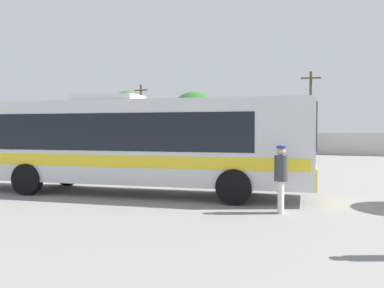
{
  "coord_description": "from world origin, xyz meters",
  "views": [
    {
      "loc": [
        7.65,
        -12.24,
        2.18
      ],
      "look_at": [
        0.95,
        3.41,
        1.57
      ],
      "focal_mm": 38.69,
      "sensor_mm": 36.0,
      "label": 1
    }
  ],
  "objects_px": {
    "utility_pole_far": "(311,110)",
    "roadside_tree_midright": "(249,113)",
    "parked_car_second_silver": "(196,145)",
    "coach_bus_silver_yellow": "(129,141)",
    "roadside_tree_left": "(128,106)",
    "parked_car_third_grey": "(282,146)",
    "utility_pole_near": "(141,115)",
    "roadside_tree_midleft": "(195,111)",
    "parked_car_leftmost_white": "(148,144)",
    "attendant_by_bus_door": "(281,175)"
  },
  "relations": [
    {
      "from": "utility_pole_far",
      "to": "roadside_tree_midleft",
      "type": "bearing_deg",
      "value": 170.13
    },
    {
      "from": "parked_car_third_grey",
      "to": "roadside_tree_midleft",
      "type": "bearing_deg",
      "value": 147.26
    },
    {
      "from": "parked_car_leftmost_white",
      "to": "roadside_tree_left",
      "type": "height_order",
      "value": "roadside_tree_left"
    },
    {
      "from": "parked_car_third_grey",
      "to": "roadside_tree_midright",
      "type": "bearing_deg",
      "value": 124.77
    },
    {
      "from": "parked_car_second_silver",
      "to": "roadside_tree_midright",
      "type": "xyz_separation_m",
      "value": [
        2.91,
        6.99,
        3.1
      ]
    },
    {
      "from": "parked_car_second_silver",
      "to": "roadside_tree_midright",
      "type": "bearing_deg",
      "value": 67.41
    },
    {
      "from": "parked_car_third_grey",
      "to": "roadside_tree_left",
      "type": "bearing_deg",
      "value": 155.11
    },
    {
      "from": "parked_car_third_grey",
      "to": "roadside_tree_midleft",
      "type": "distance_m",
      "value": 13.2
    },
    {
      "from": "parked_car_leftmost_white",
      "to": "roadside_tree_midright",
      "type": "distance_m",
      "value": 10.8
    },
    {
      "from": "coach_bus_silver_yellow",
      "to": "parked_car_second_silver",
      "type": "relative_size",
      "value": 2.88
    },
    {
      "from": "coach_bus_silver_yellow",
      "to": "roadside_tree_left",
      "type": "xyz_separation_m",
      "value": [
        -19.93,
        31.88,
        3.29
      ]
    },
    {
      "from": "roadside_tree_midleft",
      "to": "parked_car_second_silver",
      "type": "bearing_deg",
      "value": -65.97
    },
    {
      "from": "utility_pole_near",
      "to": "roadside_tree_left",
      "type": "relative_size",
      "value": 1.01
    },
    {
      "from": "utility_pole_near",
      "to": "utility_pole_far",
      "type": "height_order",
      "value": "utility_pole_far"
    },
    {
      "from": "roadside_tree_midleft",
      "to": "utility_pole_near",
      "type": "bearing_deg",
      "value": -161.82
    },
    {
      "from": "parked_car_third_grey",
      "to": "utility_pole_near",
      "type": "relative_size",
      "value": 0.66
    },
    {
      "from": "parked_car_second_silver",
      "to": "utility_pole_far",
      "type": "relative_size",
      "value": 0.57
    },
    {
      "from": "coach_bus_silver_yellow",
      "to": "utility_pole_far",
      "type": "relative_size",
      "value": 1.63
    },
    {
      "from": "utility_pole_far",
      "to": "roadside_tree_midright",
      "type": "bearing_deg",
      "value": 163.9
    },
    {
      "from": "parked_car_leftmost_white",
      "to": "roadside_tree_left",
      "type": "relative_size",
      "value": 0.62
    },
    {
      "from": "coach_bus_silver_yellow",
      "to": "roadside_tree_midleft",
      "type": "relative_size",
      "value": 1.94
    },
    {
      "from": "parked_car_second_silver",
      "to": "utility_pole_near",
      "type": "bearing_deg",
      "value": 148.0
    },
    {
      "from": "roadside_tree_left",
      "to": "roadside_tree_midright",
      "type": "xyz_separation_m",
      "value": [
        16.26,
        -3.12,
        -1.2
      ]
    },
    {
      "from": "parked_car_third_grey",
      "to": "roadside_tree_left",
      "type": "relative_size",
      "value": 0.67
    },
    {
      "from": "coach_bus_silver_yellow",
      "to": "parked_car_second_silver",
      "type": "distance_m",
      "value": 22.77
    },
    {
      "from": "attendant_by_bus_door",
      "to": "roadside_tree_midright",
      "type": "distance_m",
      "value": 31.58
    },
    {
      "from": "attendant_by_bus_door",
      "to": "parked_car_third_grey",
      "type": "relative_size",
      "value": 0.38
    },
    {
      "from": "coach_bus_silver_yellow",
      "to": "roadside_tree_left",
      "type": "relative_size",
      "value": 1.75
    },
    {
      "from": "parked_car_leftmost_white",
      "to": "roadside_tree_midleft",
      "type": "xyz_separation_m",
      "value": [
        1.9,
        6.82,
        3.41
      ]
    },
    {
      "from": "attendant_by_bus_door",
      "to": "parked_car_third_grey",
      "type": "xyz_separation_m",
      "value": [
        -4.56,
        23.58,
        -0.23
      ]
    },
    {
      "from": "utility_pole_near",
      "to": "roadside_tree_midright",
      "type": "distance_m",
      "value": 11.85
    },
    {
      "from": "roadside_tree_left",
      "to": "roadside_tree_midleft",
      "type": "relative_size",
      "value": 1.11
    },
    {
      "from": "utility_pole_far",
      "to": "roadside_tree_left",
      "type": "relative_size",
      "value": 1.07
    },
    {
      "from": "roadside_tree_midleft",
      "to": "parked_car_third_grey",
      "type": "bearing_deg",
      "value": -32.74
    },
    {
      "from": "parked_car_leftmost_white",
      "to": "utility_pole_near",
      "type": "height_order",
      "value": "utility_pole_near"
    },
    {
      "from": "roadside_tree_midright",
      "to": "utility_pole_far",
      "type": "bearing_deg",
      "value": -16.1
    },
    {
      "from": "parked_car_leftmost_white",
      "to": "parked_car_third_grey",
      "type": "xyz_separation_m",
      "value": [
        12.62,
        -0.07,
        -0.03
      ]
    },
    {
      "from": "utility_pole_far",
      "to": "roadside_tree_midright",
      "type": "height_order",
      "value": "utility_pole_far"
    },
    {
      "from": "roadside_tree_left",
      "to": "roadside_tree_midleft",
      "type": "xyz_separation_m",
      "value": [
        10.07,
        -2.76,
        -0.88
      ]
    },
    {
      "from": "parked_car_leftmost_white",
      "to": "parked_car_second_silver",
      "type": "xyz_separation_m",
      "value": [
        5.18,
        -0.53,
        -0.02
      ]
    },
    {
      "from": "attendant_by_bus_door",
      "to": "roadside_tree_midleft",
      "type": "relative_size",
      "value": 0.28
    },
    {
      "from": "parked_car_second_silver",
      "to": "utility_pole_far",
      "type": "bearing_deg",
      "value": 29.61
    },
    {
      "from": "parked_car_leftmost_white",
      "to": "parked_car_third_grey",
      "type": "relative_size",
      "value": 0.92
    },
    {
      "from": "roadside_tree_midleft",
      "to": "roadside_tree_midright",
      "type": "relative_size",
      "value": 1.17
    },
    {
      "from": "utility_pole_far",
      "to": "roadside_tree_midright",
      "type": "distance_m",
      "value": 6.49
    },
    {
      "from": "coach_bus_silver_yellow",
      "to": "utility_pole_far",
      "type": "height_order",
      "value": "utility_pole_far"
    },
    {
      "from": "attendant_by_bus_door",
      "to": "roadside_tree_midleft",
      "type": "distance_m",
      "value": 34.24
    },
    {
      "from": "coach_bus_silver_yellow",
      "to": "roadside_tree_left",
      "type": "bearing_deg",
      "value": 122.02
    },
    {
      "from": "coach_bus_silver_yellow",
      "to": "roadside_tree_left",
      "type": "distance_m",
      "value": 37.74
    },
    {
      "from": "attendant_by_bus_door",
      "to": "utility_pole_near",
      "type": "relative_size",
      "value": 0.25
    }
  ]
}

